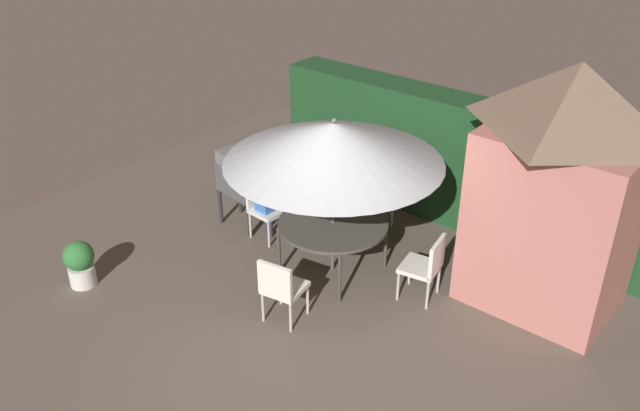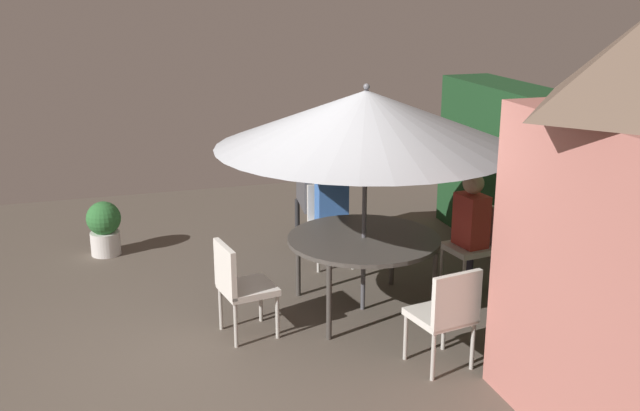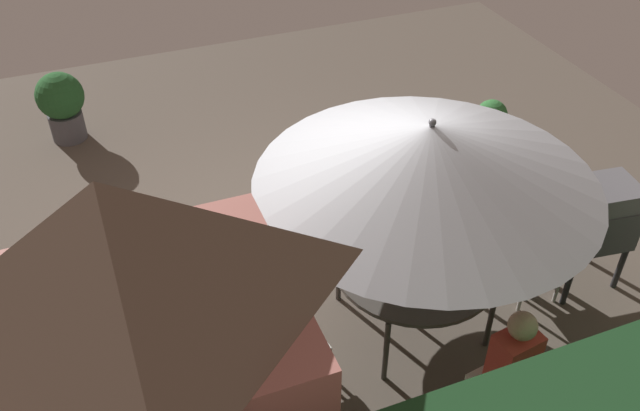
# 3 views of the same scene
# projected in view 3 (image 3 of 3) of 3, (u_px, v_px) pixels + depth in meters

# --- Properties ---
(ground_plane) EXTENTS (11.00, 11.00, 0.00)m
(ground_plane) POSITION_uv_depth(u_px,v_px,m) (310.00, 258.00, 7.19)
(ground_plane) COLOR brown
(garden_shed) EXTENTS (1.89, 1.59, 3.13)m
(garden_shed) POSITION_uv_depth(u_px,v_px,m) (148.00, 396.00, 3.91)
(garden_shed) COLOR #B26B60
(garden_shed) RESTS_ON ground
(patio_table) EXTENTS (1.48, 1.48, 0.76)m
(patio_table) POSITION_uv_depth(u_px,v_px,m) (415.00, 267.00, 6.05)
(patio_table) COLOR #47423D
(patio_table) RESTS_ON ground
(patio_umbrella) EXTENTS (2.82, 2.82, 2.23)m
(patio_umbrella) POSITION_uv_depth(u_px,v_px,m) (429.00, 155.00, 5.31)
(patio_umbrella) COLOR #4C4C51
(patio_umbrella) RESTS_ON ground
(bbq_grill) EXTENTS (0.76, 0.59, 1.20)m
(bbq_grill) POSITION_uv_depth(u_px,v_px,m) (595.00, 216.00, 6.40)
(bbq_grill) COLOR #47474C
(bbq_grill) RESTS_ON ground
(chair_near_shed) EXTENTS (0.52, 0.52, 0.90)m
(chair_near_shed) POSITION_uv_depth(u_px,v_px,m) (515.00, 388.00, 5.25)
(chair_near_shed) COLOR silver
(chair_near_shed) RESTS_ON ground
(chair_far_side) EXTENTS (0.49, 0.49, 0.90)m
(chair_far_side) POSITION_uv_depth(u_px,v_px,m) (543.00, 251.00, 6.49)
(chair_far_side) COLOR silver
(chair_far_side) RESTS_ON ground
(chair_toward_hedge) EXTENTS (0.53, 0.53, 0.90)m
(chair_toward_hedge) POSITION_uv_depth(u_px,v_px,m) (338.00, 206.00, 7.04)
(chair_toward_hedge) COLOR silver
(chair_toward_hedge) RESTS_ON ground
(chair_toward_house) EXTENTS (0.54, 0.54, 0.90)m
(chair_toward_house) POSITION_uv_depth(u_px,v_px,m) (285.00, 342.00, 5.61)
(chair_toward_house) COLOR silver
(chair_toward_house) RESTS_ON ground
(potted_plant_by_shed) EXTENTS (0.61, 0.61, 0.94)m
(potted_plant_by_shed) POSITION_uv_depth(u_px,v_px,m) (62.00, 103.00, 8.72)
(potted_plant_by_shed) COLOR #4C4C51
(potted_plant_by_shed) RESTS_ON ground
(potted_plant_by_grill) EXTENTS (0.40, 0.40, 0.65)m
(potted_plant_by_grill) POSITION_uv_depth(u_px,v_px,m) (490.00, 122.00, 8.70)
(potted_plant_by_grill) COLOR silver
(potted_plant_by_grill) RESTS_ON ground
(person_in_red) EXTENTS (0.37, 0.29, 1.26)m
(person_in_red) POSITION_uv_depth(u_px,v_px,m) (514.00, 359.00, 5.15)
(person_in_red) COLOR #CC3D33
(person_in_red) RESTS_ON ground
(person_in_blue) EXTENTS (0.26, 0.35, 1.26)m
(person_in_blue) POSITION_uv_depth(u_px,v_px,m) (541.00, 232.00, 6.31)
(person_in_blue) COLOR #3866B2
(person_in_blue) RESTS_ON ground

